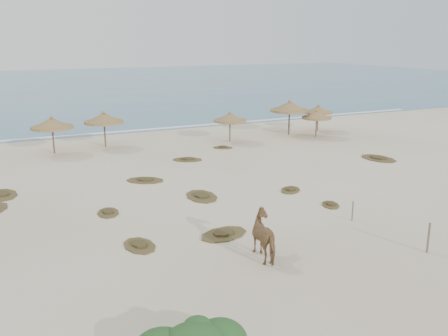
{
  "coord_description": "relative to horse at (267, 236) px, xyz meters",
  "views": [
    {
      "loc": [
        -9.77,
        -18.65,
        8.33
      ],
      "look_at": [
        1.5,
        5.0,
        1.47
      ],
      "focal_mm": 40.0,
      "sensor_mm": 36.0,
      "label": 1
    }
  ],
  "objects": [
    {
      "name": "ground",
      "position": [
        0.53,
        3.14,
        -0.9
      ],
      "size": [
        160.0,
        160.0,
        0.0
      ],
      "primitive_type": "plane",
      "color": "beige",
      "rests_on": "ground"
    },
    {
      "name": "ocean",
      "position": [
        0.53,
        78.14,
        -0.9
      ],
      "size": [
        200.0,
        100.0,
        0.01
      ],
      "primitive_type": "cube",
      "color": "#2D6688",
      "rests_on": "ground"
    },
    {
      "name": "horse",
      "position": [
        0.0,
        0.0,
        0.0
      ],
      "size": [
        1.15,
        2.21,
        1.8
      ],
      "primitive_type": "imported",
      "rotation": [
        0.0,
        0.0,
        3.06
      ],
      "color": "#976B45",
      "rests_on": "ground"
    },
    {
      "name": "scrub_6",
      "position": [
        -9.03,
        13.06,
        -0.85
      ],
      "size": [
        1.77,
        2.54,
        0.16
      ],
      "rotation": [
        0.0,
        0.0,
        1.65
      ],
      "color": "brown",
      "rests_on": "ground"
    },
    {
      "name": "palapa_3",
      "position": [
        -1.14,
        23.2,
        1.34
      ],
      "size": [
        3.77,
        3.77,
        2.89
      ],
      "rotation": [
        0.0,
        0.0,
        -0.26
      ],
      "color": "brown",
      "rests_on": "ground"
    },
    {
      "name": "scrub_13",
      "position": [
        -1.14,
        12.49,
        -0.85
      ],
      "size": [
        2.72,
        2.48,
        0.16
      ],
      "rotation": [
        0.0,
        0.0,
        2.57
      ],
      "color": "brown",
      "rests_on": "ground"
    },
    {
      "name": "scrub_10",
      "position": [
        7.02,
        18.81,
        -0.85
      ],
      "size": [
        1.84,
        1.66,
        0.16
      ],
      "rotation": [
        0.0,
        0.0,
        2.59
      ],
      "color": "brown",
      "rests_on": "ground"
    },
    {
      "name": "palapa_5",
      "position": [
        14.65,
        21.28,
        1.56
      ],
      "size": [
        3.94,
        3.94,
        3.17
      ],
      "rotation": [
        0.0,
        0.0,
        -0.18
      ],
      "color": "brown",
      "rests_on": "ground"
    },
    {
      "name": "scrub_2",
      "position": [
        -4.45,
        7.71,
        -0.85
      ],
      "size": [
        1.33,
        1.77,
        0.16
      ],
      "rotation": [
        0.0,
        0.0,
        1.37
      ],
      "color": "brown",
      "rests_on": "ground"
    },
    {
      "name": "foam_line",
      "position": [
        0.53,
        29.14,
        -0.9
      ],
      "size": [
        70.0,
        0.6,
        0.01
      ],
      "primitive_type": "cube",
      "color": "silver",
      "rests_on": "ground"
    },
    {
      "name": "palapa_2",
      "position": [
        -5.09,
        22.47,
        1.33
      ],
      "size": [
        3.66,
        3.66,
        2.87
      ],
      "rotation": [
        0.0,
        0.0,
        -0.22
      ],
      "color": "brown",
      "rests_on": "ground"
    },
    {
      "name": "scrub_11",
      "position": [
        -4.19,
        3.18,
        -0.85
      ],
      "size": [
        1.39,
        1.98,
        0.16
      ],
      "rotation": [
        0.0,
        0.0,
        1.66
      ],
      "color": "brown",
      "rests_on": "ground"
    },
    {
      "name": "scrub_5",
      "position": [
        15.44,
        10.79,
        -0.85
      ],
      "size": [
        2.11,
        2.99,
        0.16
      ],
      "rotation": [
        0.0,
        0.0,
        1.67
      ],
      "color": "brown",
      "rests_on": "ground"
    },
    {
      "name": "scrub_12",
      "position": [
        6.1,
        3.99,
        -0.85
      ],
      "size": [
        1.36,
        1.57,
        0.16
      ],
      "rotation": [
        0.0,
        0.0,
        1.12
      ],
      "color": "brown",
      "rests_on": "ground"
    },
    {
      "name": "fence_post_near",
      "position": [
        6.04,
        -2.36,
        -0.27
      ],
      "size": [
        0.11,
        0.11,
        1.26
      ],
      "primitive_type": "cylinder",
      "rotation": [
        0.0,
        0.0,
        0.23
      ],
      "color": "#6F6753",
      "rests_on": "ground"
    },
    {
      "name": "fence_post_far",
      "position": [
        5.68,
        1.8,
        -0.42
      ],
      "size": [
        0.09,
        0.09,
        0.95
      ],
      "primitive_type": "cylinder",
      "rotation": [
        0.0,
        0.0,
        0.33
      ],
      "color": "#6F6753",
      "rests_on": "ground"
    },
    {
      "name": "palapa_4",
      "position": [
        8.63,
        20.84,
        1.07
      ],
      "size": [
        3.16,
        3.16,
        2.55
      ],
      "rotation": [
        0.0,
        0.0,
        0.18
      ],
      "color": "brown",
      "rests_on": "ground"
    },
    {
      "name": "scrub_7",
      "position": [
        3.08,
        16.29,
        -0.85
      ],
      "size": [
        2.48,
        2.2,
        0.16
      ],
      "rotation": [
        0.0,
        0.0,
        2.63
      ],
      "color": "brown",
      "rests_on": "ground"
    },
    {
      "name": "palapa_7",
      "position": [
        16.26,
        19.47,
        0.97
      ],
      "size": [
        3.17,
        3.17,
        2.41
      ],
      "rotation": [
        0.0,
        0.0,
        0.27
      ],
      "color": "brown",
      "rests_on": "ground"
    },
    {
      "name": "scrub_4",
      "position": [
        5.65,
        7.06,
        -0.85
      ],
      "size": [
        1.86,
        1.85,
        0.16
      ],
      "rotation": [
        0.0,
        0.0,
        0.77
      ],
      "color": "brown",
      "rests_on": "ground"
    },
    {
      "name": "scrub_9",
      "position": [
        -0.53,
        2.8,
        -0.85
      ],
      "size": [
        2.65,
        2.1,
        0.16
      ],
      "rotation": [
        0.0,
        0.0,
        0.28
      ],
      "color": "brown",
      "rests_on": "ground"
    },
    {
      "name": "palapa_6",
      "position": [
        18.1,
        21.78,
        1.02
      ],
      "size": [
        3.38,
        3.38,
        2.48
      ],
      "rotation": [
        0.0,
        0.0,
        0.34
      ],
      "color": "brown",
      "rests_on": "ground"
    },
    {
      "name": "scrub_3",
      "position": [
        0.7,
        8.15,
        -0.85
      ],
      "size": [
        1.75,
        2.55,
        0.16
      ],
      "rotation": [
        0.0,
        0.0,
        1.5
      ],
      "color": "brown",
      "rests_on": "ground"
    }
  ]
}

